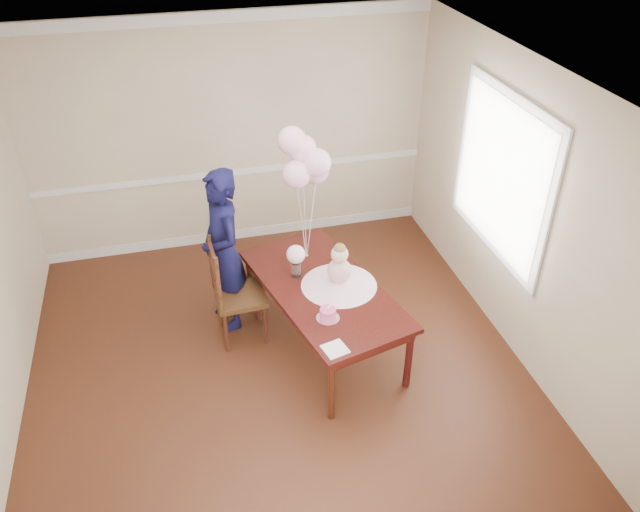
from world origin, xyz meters
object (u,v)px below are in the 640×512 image
Objects in this scene: birthday_cake at (328,314)px; dining_chair_seat at (240,296)px; woman at (223,251)px; dining_table_top at (323,289)px.

dining_chair_seat is (-0.66, 0.78, -0.27)m from birthday_cake.
woman reaches higher than birthday_cake.
birthday_cake is at bearing -113.96° from dining_table_top.
woman is (-0.10, 0.26, 0.36)m from dining_chair_seat.
dining_chair_seat is at bearing 7.38° from woman.
dining_table_top reaches higher than dining_chair_seat.
dining_table_top is at bearing 40.85° from woman.
birthday_cake reaches higher than dining_chair_seat.
dining_chair_seat is 0.46m from woman.
dining_chair_seat is at bearing 141.43° from dining_table_top.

